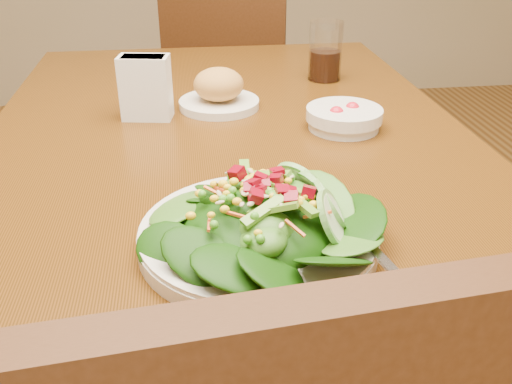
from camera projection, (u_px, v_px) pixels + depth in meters
dining_table at (231, 191)px, 1.07m from camera, size 0.90×1.40×0.75m
chair_far at (231, 85)px, 2.11m from camera, size 0.55×0.55×0.96m
salad_plate at (266, 222)px, 0.71m from camera, size 0.30×0.30×0.09m
bread_plate at (219, 92)px, 1.16m from camera, size 0.17×0.17×0.08m
tomato_bowl at (344, 118)px, 1.07m from camera, size 0.14×0.14×0.05m
drinking_glass at (325, 55)px, 1.33m from camera, size 0.08×0.08×0.14m
napkin_holder at (146, 86)px, 1.10m from camera, size 0.10×0.07×0.12m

